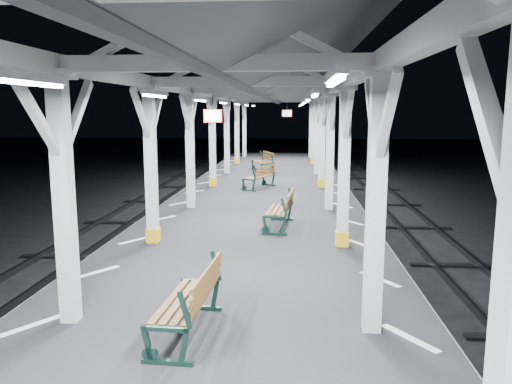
# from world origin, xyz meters

# --- Properties ---
(ground) EXTENTS (120.00, 120.00, 0.00)m
(ground) POSITION_xyz_m (0.00, 0.00, 0.00)
(ground) COLOR black
(ground) RESTS_ON ground
(platform) EXTENTS (6.00, 50.00, 1.00)m
(platform) POSITION_xyz_m (0.00, 0.00, 0.50)
(platform) COLOR black
(platform) RESTS_ON ground
(hazard_stripes_left) EXTENTS (1.00, 48.00, 0.01)m
(hazard_stripes_left) POSITION_xyz_m (-2.45, 0.00, 1.00)
(hazard_stripes_left) COLOR silver
(hazard_stripes_left) RESTS_ON platform
(hazard_stripes_right) EXTENTS (1.00, 48.00, 0.01)m
(hazard_stripes_right) POSITION_xyz_m (2.45, 0.00, 1.00)
(hazard_stripes_right) COLOR silver
(hazard_stripes_right) RESTS_ON platform
(canopy) EXTENTS (5.40, 49.00, 4.65)m
(canopy) POSITION_xyz_m (0.00, -0.02, 4.56)
(canopy) COLOR beige
(canopy) RESTS_ON platform
(bench_near) EXTENTS (0.71, 1.68, 0.89)m
(bench_near) POSITION_xyz_m (-0.26, -2.29, 1.47)
(bench_near) COLOR #142F29
(bench_near) RESTS_ON platform
(bench_mid) EXTENTS (0.74, 1.67, 0.88)m
(bench_mid) POSITION_xyz_m (0.72, 3.64, 1.47)
(bench_mid) COLOR #142F29
(bench_mid) RESTS_ON platform
(bench_far) EXTENTS (1.16, 1.67, 0.85)m
(bench_far) POSITION_xyz_m (-0.18, 9.73, 1.45)
(bench_far) COLOR #142F29
(bench_far) RESTS_ON platform
(bench_extra) EXTENTS (1.15, 1.79, 0.91)m
(bench_extra) POSITION_xyz_m (-0.37, 14.79, 1.49)
(bench_extra) COLOR #142F29
(bench_extra) RESTS_ON platform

